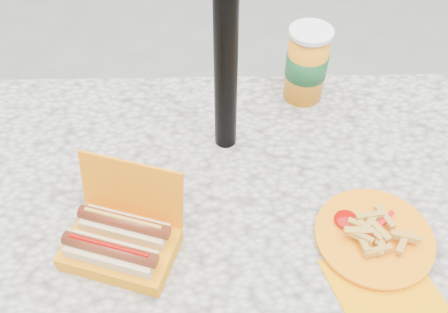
{
  "coord_description": "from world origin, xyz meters",
  "views": [
    {
      "loc": [
        -0.02,
        -0.67,
        1.6
      ],
      "look_at": [
        -0.01,
        0.06,
        0.8
      ],
      "focal_mm": 40.0,
      "sensor_mm": 36.0,
      "label": 1
    }
  ],
  "objects_px": {
    "fries_plate": "(374,240)",
    "soda_cup": "(307,64)",
    "umbrella_pole": "(226,9)",
    "hotdog_box": "(121,241)"
  },
  "relations": [
    {
      "from": "umbrella_pole",
      "to": "soda_cup",
      "type": "height_order",
      "value": "umbrella_pole"
    },
    {
      "from": "umbrella_pole",
      "to": "soda_cup",
      "type": "xyz_separation_m",
      "value": [
        0.2,
        0.16,
        -0.25
      ]
    },
    {
      "from": "hotdog_box",
      "to": "fries_plate",
      "type": "relative_size",
      "value": 0.73
    },
    {
      "from": "fries_plate",
      "to": "soda_cup",
      "type": "xyz_separation_m",
      "value": [
        -0.08,
        0.45,
        0.09
      ]
    },
    {
      "from": "fries_plate",
      "to": "umbrella_pole",
      "type": "bearing_deg",
      "value": 134.53
    },
    {
      "from": "fries_plate",
      "to": "soda_cup",
      "type": "height_order",
      "value": "soda_cup"
    },
    {
      "from": "umbrella_pole",
      "to": "fries_plate",
      "type": "height_order",
      "value": "umbrella_pole"
    },
    {
      "from": "umbrella_pole",
      "to": "fries_plate",
      "type": "xyz_separation_m",
      "value": [
        0.29,
        -0.29,
        -0.34
      ]
    },
    {
      "from": "fries_plate",
      "to": "soda_cup",
      "type": "bearing_deg",
      "value": 100.55
    },
    {
      "from": "soda_cup",
      "to": "fries_plate",
      "type": "bearing_deg",
      "value": -79.45
    }
  ]
}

